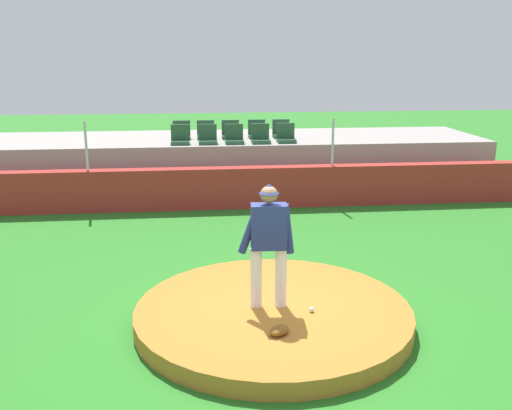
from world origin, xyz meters
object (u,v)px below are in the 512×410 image
stadium_chair_0 (180,138)px  stadium_chair_6 (206,133)px  stadium_chair_4 (286,136)px  stadium_chair_7 (231,133)px  stadium_chair_1 (208,138)px  stadium_chair_5 (182,133)px  stadium_chair_9 (281,132)px  baseball (312,309)px  stadium_chair_2 (234,137)px  pitcher (269,237)px  stadium_chair_3 (260,137)px  stadium_chair_8 (257,132)px  fielding_glove (279,330)px

stadium_chair_0 → stadium_chair_6: same height
stadium_chair_4 → stadium_chair_7: (-1.42, 0.88, 0.00)m
stadium_chair_1 → stadium_chair_5: same height
stadium_chair_9 → stadium_chair_4: bearing=89.3°
baseball → stadium_chair_9: 8.98m
stadium_chair_2 → stadium_chair_1: bearing=-1.9°
stadium_chair_0 → stadium_chair_9: size_ratio=1.00×
pitcher → stadium_chair_6: size_ratio=3.55×
baseball → stadium_chair_3: bearing=88.6°
stadium_chair_2 → stadium_chair_9: same height
stadium_chair_0 → stadium_chair_6: 1.13m
stadium_chair_2 → stadium_chair_4: size_ratio=1.00×
pitcher → baseball: (0.57, -0.26, -0.99)m
stadium_chair_5 → stadium_chair_8: size_ratio=1.00×
stadium_chair_0 → stadium_chair_7: 1.64m
stadium_chair_2 → stadium_chair_8: same height
pitcher → stadium_chair_5: pitcher is taller
stadium_chair_0 → stadium_chair_2: size_ratio=1.00×
stadium_chair_0 → stadium_chair_9: 2.95m
stadium_chair_2 → stadium_chair_3: (0.70, 0.00, 0.00)m
stadium_chair_3 → stadium_chair_1: bearing=-0.8°
stadium_chair_4 → stadium_chair_9: bearing=-90.7°
pitcher → stadium_chair_0: size_ratio=3.55×
stadium_chair_7 → stadium_chair_9: bearing=-179.1°
stadium_chair_4 → stadium_chair_5: 2.92m
stadium_chair_8 → baseball: bearing=88.6°
stadium_chair_3 → stadium_chair_9: (0.70, 0.94, 0.00)m
stadium_chair_0 → stadium_chair_4: same height
stadium_chair_0 → stadium_chair_8: 2.31m
stadium_chair_3 → stadium_chair_6: size_ratio=1.00×
stadium_chair_4 → stadium_chair_9: same height
fielding_glove → stadium_chair_1: size_ratio=0.60×
pitcher → baseball: 1.17m
stadium_chair_2 → stadium_chair_5: 1.69m
pitcher → stadium_chair_4: (1.46, 7.68, 0.29)m
stadium_chair_2 → stadium_chair_9: size_ratio=1.00×
baseball → stadium_chair_1: (-1.19, 7.92, 1.28)m
stadium_chair_0 → stadium_chair_2: (1.41, -0.03, 0.00)m
stadium_chair_5 → stadium_chair_4: bearing=161.9°
stadium_chair_8 → fielding_glove: bearing=85.5°
stadium_chair_1 → stadium_chair_7: 1.11m
pitcher → baseball: bearing=-21.6°
stadium_chair_0 → stadium_chair_8: (2.12, 0.92, 0.00)m
stadium_chair_1 → stadium_chair_2: size_ratio=1.00×
baseball → stadium_chair_0: size_ratio=0.15×
pitcher → stadium_chair_4: size_ratio=3.55×
stadium_chair_2 → stadium_chair_4: 1.39m
stadium_chair_6 → stadium_chair_7: 0.69m
stadium_chair_0 → stadium_chair_5: bearing=-91.4°
stadium_chair_6 → stadium_chair_2: bearing=128.0°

